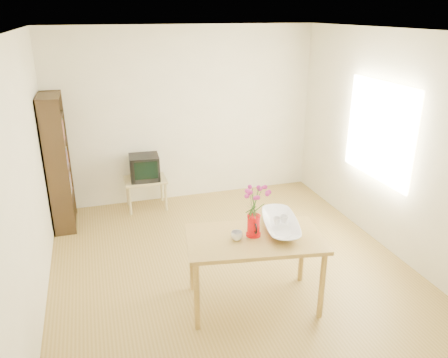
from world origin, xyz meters
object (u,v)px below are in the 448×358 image
object	(u,v)px
table	(255,245)
television	(144,167)
bowl	(281,206)
mug	(237,236)
pitcher	(253,226)

from	to	relation	value
table	television	world-z (taller)	television
bowl	television	distance (m)	2.74
mug	bowl	distance (m)	0.54
table	mug	world-z (taller)	mug
pitcher	mug	distance (m)	0.19
bowl	table	bearing A→B (deg)	-161.44
pitcher	television	distance (m)	2.69
bowl	television	xyz separation A→B (m)	(-1.03, 2.52, -0.34)
television	bowl	bearing A→B (deg)	-64.53
pitcher	bowl	size ratio (longest dim) A/B	0.43
pitcher	mug	bearing A→B (deg)	-160.89
pitcher	bowl	distance (m)	0.35
table	pitcher	size ratio (longest dim) A/B	6.41
pitcher	bowl	world-z (taller)	bowl
pitcher	mug	size ratio (longest dim) A/B	1.99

